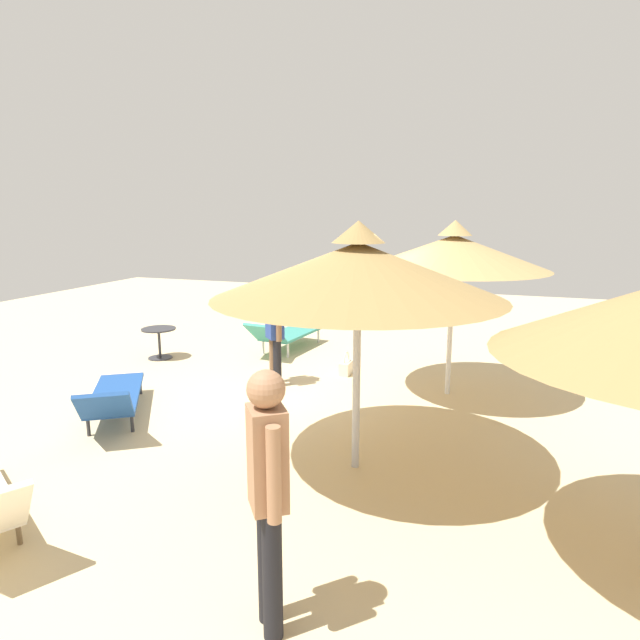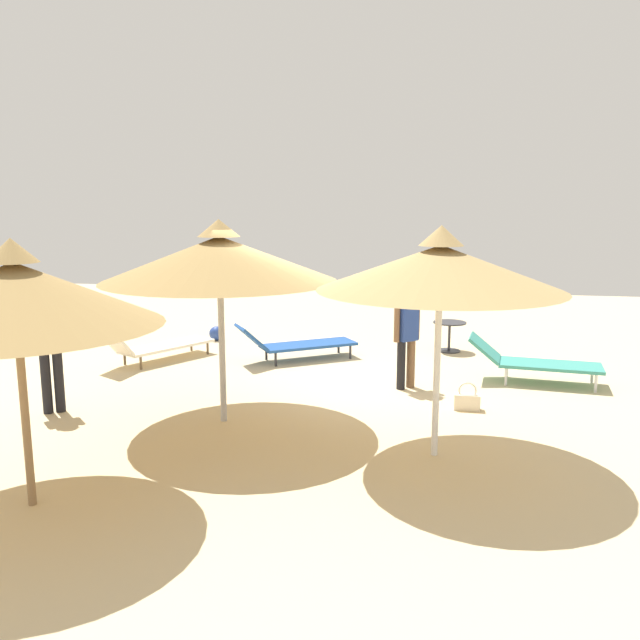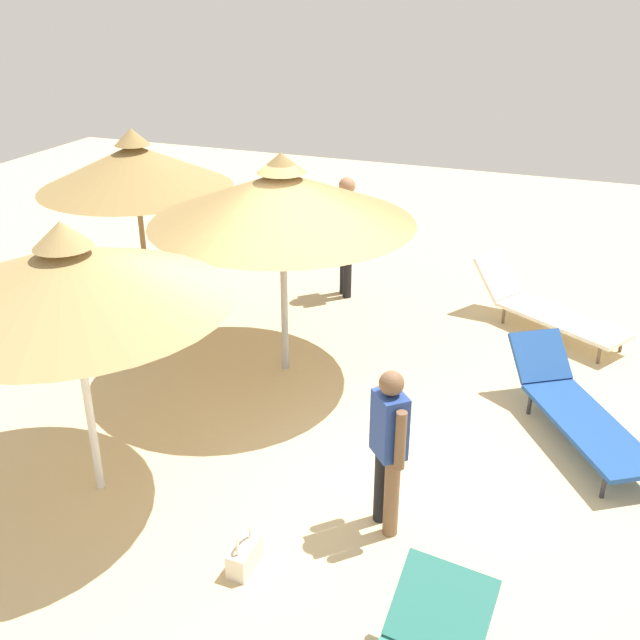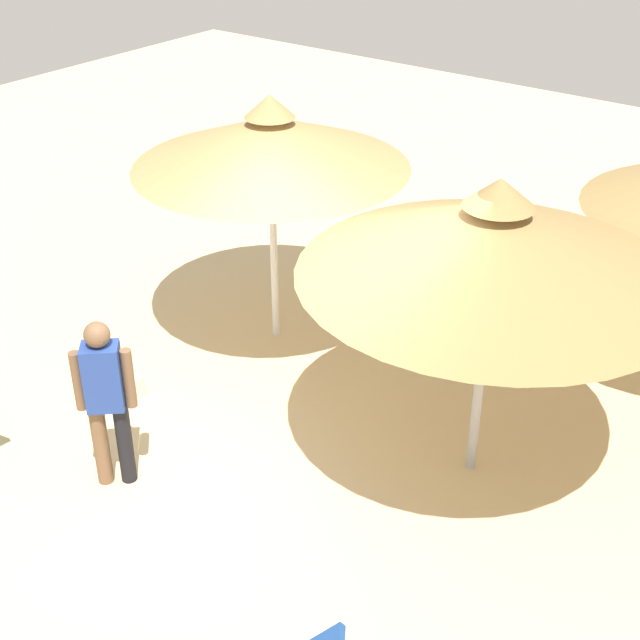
{
  "view_description": "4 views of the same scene",
  "coord_description": "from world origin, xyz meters",
  "px_view_note": "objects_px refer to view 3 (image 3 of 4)",
  "views": [
    {
      "loc": [
        -2.36,
        6.43,
        2.73
      ],
      "look_at": [
        -0.17,
        0.04,
        1.34
      ],
      "focal_mm": 30.06,
      "sensor_mm": 36.0,
      "label": 1
    },
    {
      "loc": [
        -8.75,
        -1.43,
        2.84
      ],
      "look_at": [
        -0.82,
        -0.03,
        1.36
      ],
      "focal_mm": 36.2,
      "sensor_mm": 36.0,
      "label": 2
    },
    {
      "loc": [
        2.24,
        -5.96,
        4.35
      ],
      "look_at": [
        -0.2,
        0.37,
        1.15
      ],
      "focal_mm": 41.26,
      "sensor_mm": 36.0,
      "label": 3
    },
    {
      "loc": [
        4.59,
        3.8,
        4.97
      ],
      "look_at": [
        -0.67,
        -0.16,
        1.12
      ],
      "focal_mm": 50.24,
      "sensor_mm": 36.0,
      "label": 4
    }
  ],
  "objects_px": {
    "lounge_chair_far_right": "(543,307)",
    "handbag": "(244,555)",
    "parasol_umbrella_edge": "(282,197)",
    "lounge_chair_far_left": "(576,407)",
    "person_standing_near_left": "(346,229)",
    "parasol_umbrella_back": "(68,275)",
    "parasol_umbrella_center": "(135,166)",
    "person_standing_front": "(389,443)"
  },
  "relations": [
    {
      "from": "person_standing_front",
      "to": "handbag",
      "type": "bearing_deg",
      "value": -135.86
    },
    {
      "from": "person_standing_front",
      "to": "person_standing_near_left",
      "type": "distance_m",
      "value": 5.1
    },
    {
      "from": "parasol_umbrella_back",
      "to": "lounge_chair_far_left",
      "type": "bearing_deg",
      "value": 31.68
    },
    {
      "from": "person_standing_near_left",
      "to": "lounge_chair_far_right",
      "type": "bearing_deg",
      "value": -3.33
    },
    {
      "from": "parasol_umbrella_center",
      "to": "person_standing_front",
      "type": "bearing_deg",
      "value": -36.13
    },
    {
      "from": "person_standing_front",
      "to": "person_standing_near_left",
      "type": "relative_size",
      "value": 0.86
    },
    {
      "from": "parasol_umbrella_back",
      "to": "parasol_umbrella_center",
      "type": "bearing_deg",
      "value": 116.94
    },
    {
      "from": "parasol_umbrella_back",
      "to": "person_standing_front",
      "type": "height_order",
      "value": "parasol_umbrella_back"
    },
    {
      "from": "lounge_chair_far_right",
      "to": "person_standing_near_left",
      "type": "distance_m",
      "value": 2.95
    },
    {
      "from": "parasol_umbrella_edge",
      "to": "person_standing_front",
      "type": "distance_m",
      "value": 3.26
    },
    {
      "from": "parasol_umbrella_edge",
      "to": "handbag",
      "type": "relative_size",
      "value": 7.56
    },
    {
      "from": "parasol_umbrella_center",
      "to": "lounge_chair_far_right",
      "type": "xyz_separation_m",
      "value": [
        5.4,
        1.19,
        -1.7
      ]
    },
    {
      "from": "lounge_chair_far_left",
      "to": "person_standing_near_left",
      "type": "distance_m",
      "value": 4.37
    },
    {
      "from": "parasol_umbrella_back",
      "to": "handbag",
      "type": "relative_size",
      "value": 6.84
    },
    {
      "from": "handbag",
      "to": "parasol_umbrella_edge",
      "type": "bearing_deg",
      "value": 107.88
    },
    {
      "from": "lounge_chair_far_left",
      "to": "person_standing_near_left",
      "type": "xyz_separation_m",
      "value": [
        -3.43,
        2.63,
        0.7
      ]
    },
    {
      "from": "parasol_umbrella_back",
      "to": "person_standing_near_left",
      "type": "xyz_separation_m",
      "value": [
        0.63,
        5.13,
        -1.11
      ]
    },
    {
      "from": "parasol_umbrella_back",
      "to": "person_standing_near_left",
      "type": "bearing_deg",
      "value": 83.01
    },
    {
      "from": "lounge_chair_far_left",
      "to": "handbag",
      "type": "xyz_separation_m",
      "value": [
        -2.33,
        -2.95,
        -0.2
      ]
    },
    {
      "from": "parasol_umbrella_edge",
      "to": "person_standing_near_left",
      "type": "distance_m",
      "value": 2.64
    },
    {
      "from": "parasol_umbrella_back",
      "to": "lounge_chair_far_left",
      "type": "relative_size",
      "value": 1.25
    },
    {
      "from": "lounge_chair_far_right",
      "to": "handbag",
      "type": "xyz_separation_m",
      "value": [
        -1.76,
        -5.41,
        -0.2
      ]
    },
    {
      "from": "lounge_chair_far_left",
      "to": "handbag",
      "type": "bearing_deg",
      "value": -128.34
    },
    {
      "from": "handbag",
      "to": "lounge_chair_far_left",
      "type": "bearing_deg",
      "value": 51.66
    },
    {
      "from": "person_standing_front",
      "to": "lounge_chair_far_left",
      "type": "bearing_deg",
      "value": 55.48
    },
    {
      "from": "parasol_umbrella_center",
      "to": "person_standing_near_left",
      "type": "distance_m",
      "value": 3.05
    },
    {
      "from": "lounge_chair_far_right",
      "to": "handbag",
      "type": "bearing_deg",
      "value": -108.06
    },
    {
      "from": "lounge_chair_far_left",
      "to": "parasol_umbrella_back",
      "type": "bearing_deg",
      "value": -148.32
    },
    {
      "from": "handbag",
      "to": "person_standing_front",
      "type": "bearing_deg",
      "value": 44.14
    },
    {
      "from": "parasol_umbrella_edge",
      "to": "parasol_umbrella_center",
      "type": "xyz_separation_m",
      "value": [
        -2.61,
        1.04,
        -0.11
      ]
    },
    {
      "from": "parasol_umbrella_center",
      "to": "person_standing_near_left",
      "type": "height_order",
      "value": "parasol_umbrella_center"
    },
    {
      "from": "lounge_chair_far_left",
      "to": "lounge_chair_far_right",
      "type": "xyz_separation_m",
      "value": [
        -0.57,
        2.46,
        0.0
      ]
    },
    {
      "from": "parasol_umbrella_back",
      "to": "handbag",
      "type": "height_order",
      "value": "parasol_umbrella_back"
    },
    {
      "from": "parasol_umbrella_edge",
      "to": "person_standing_near_left",
      "type": "height_order",
      "value": "parasol_umbrella_edge"
    },
    {
      "from": "lounge_chair_far_left",
      "to": "lounge_chair_far_right",
      "type": "distance_m",
      "value": 2.52
    },
    {
      "from": "parasol_umbrella_edge",
      "to": "parasol_umbrella_center",
      "type": "height_order",
      "value": "parasol_umbrella_edge"
    },
    {
      "from": "lounge_chair_far_left",
      "to": "person_standing_front",
      "type": "relative_size",
      "value": 1.41
    },
    {
      "from": "parasol_umbrella_center",
      "to": "lounge_chair_far_left",
      "type": "distance_m",
      "value": 6.33
    },
    {
      "from": "lounge_chair_far_left",
      "to": "person_standing_front",
      "type": "xyz_separation_m",
      "value": [
        -1.42,
        -2.06,
        0.54
      ]
    },
    {
      "from": "parasol_umbrella_center",
      "to": "person_standing_front",
      "type": "distance_m",
      "value": 5.75
    },
    {
      "from": "parasol_umbrella_center",
      "to": "lounge_chair_far_right",
      "type": "bearing_deg",
      "value": 12.47
    },
    {
      "from": "lounge_chair_far_right",
      "to": "person_standing_front",
      "type": "relative_size",
      "value": 1.43
    }
  ]
}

